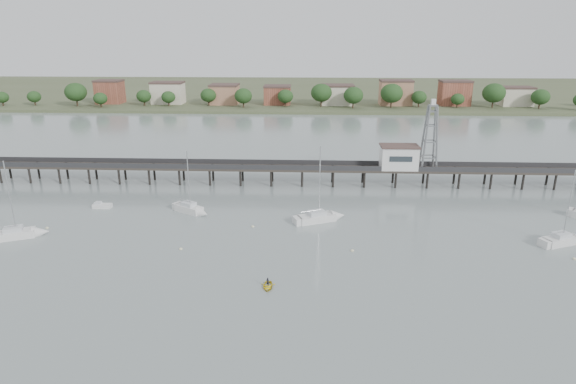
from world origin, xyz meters
name	(u,v)px	position (x,y,z in m)	size (l,w,h in m)	color
ground_plane	(263,344)	(0.00, 0.00, 0.00)	(500.00, 500.00, 0.00)	slate
pier	(287,168)	(0.00, 60.00, 3.79)	(150.00, 5.00, 5.50)	#2D2823
pier_building	(399,157)	(25.00, 60.00, 6.67)	(8.40, 5.40, 5.30)	silver
lattice_tower	(430,138)	(31.50, 60.00, 11.10)	(3.20, 3.20, 15.50)	slate
sailboat_d	(566,240)	(47.31, 29.18, 0.64)	(8.31, 5.24, 13.29)	silver
sailboat_b	(193,210)	(-17.08, 40.32, 0.64)	(7.75, 6.01, 12.82)	silver
sailboat_c	(324,217)	(7.91, 37.73, 0.63)	(9.46, 6.06, 15.02)	silver
sailboat_a	(24,233)	(-43.24, 27.85, 0.64)	(8.89, 5.76, 14.18)	silver
white_tender	(102,206)	(-35.89, 42.48, 0.43)	(3.59, 1.52, 1.39)	silver
yellow_dinghy	(268,287)	(-0.47, 12.57, 0.00)	(1.99, 0.58, 2.78)	yellow
dinghy_occupant	(268,287)	(-0.47, 12.57, 0.00)	(0.45, 1.23, 0.29)	black
mooring_buoys	(273,242)	(-0.79, 27.50, 0.08)	(87.52, 11.34, 0.39)	beige
far_shore	(301,91)	(0.36, 239.58, 0.95)	(500.00, 170.00, 10.40)	#475133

